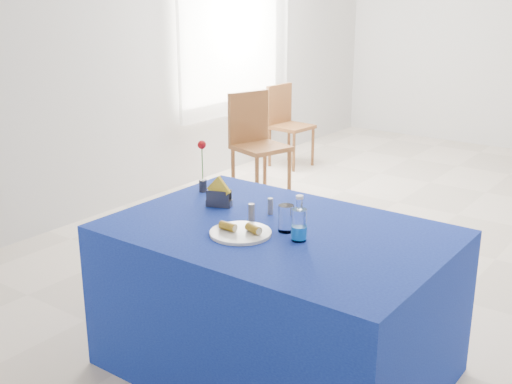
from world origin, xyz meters
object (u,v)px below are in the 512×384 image
(plate, at_px, (241,233))
(chair_win_b, at_px, (286,119))
(chair_win_a, at_px, (255,137))
(water_bottle, at_px, (299,226))
(blue_table, at_px, (277,300))

(plate, xyz_separation_m, chair_win_b, (-2.08, 3.50, -0.26))
(chair_win_a, bearing_deg, chair_win_b, 36.81)
(water_bottle, relative_size, chair_win_b, 0.25)
(blue_table, distance_m, water_bottle, 0.48)
(plate, height_order, water_bottle, water_bottle)
(blue_table, bearing_deg, water_bottle, -22.73)
(plate, relative_size, water_bottle, 1.35)
(water_bottle, distance_m, chair_win_b, 4.14)
(water_bottle, bearing_deg, blue_table, 157.27)
(plate, height_order, chair_win_b, chair_win_b)
(plate, relative_size, chair_win_a, 0.30)
(chair_win_a, distance_m, chair_win_b, 1.16)
(blue_table, bearing_deg, chair_win_a, 128.57)
(blue_table, xyz_separation_m, water_bottle, (0.16, -0.07, 0.45))
(water_bottle, xyz_separation_m, chair_win_b, (-2.34, 3.40, -0.33))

